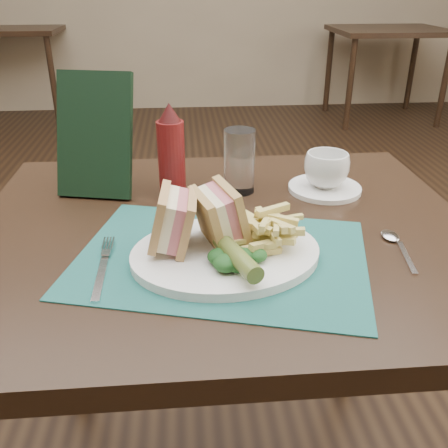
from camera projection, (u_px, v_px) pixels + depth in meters
name	position (u px, v px, depth m)	size (l,w,h in m)	color
floor	(212.00, 357.00, 1.68)	(7.00, 7.00, 0.00)	black
wall_back	(189.00, 107.00, 4.79)	(6.00, 6.00, 0.00)	gray
table_main	(224.00, 383.00, 1.06)	(0.90, 0.75, 0.75)	black
table_bg_left	(15.00, 73.00, 4.35)	(0.90, 0.75, 0.75)	black
table_bg_right	(383.00, 75.00, 4.26)	(0.90, 0.75, 0.75)	black
placemat	(221.00, 257.00, 0.80)	(0.45, 0.32, 0.00)	#1A544D
plate	(226.00, 254.00, 0.79)	(0.30, 0.24, 0.01)	white
sandwich_half_a	(160.00, 220.00, 0.77)	(0.06, 0.09, 0.09)	tan
sandwich_half_b	(207.00, 217.00, 0.78)	(0.06, 0.10, 0.09)	tan
kale_garnish	(235.00, 258.00, 0.74)	(0.11, 0.08, 0.03)	#153B17
pickle_spear	(237.00, 257.00, 0.72)	(0.03, 0.03, 0.12)	#4F5F24
fries_pile	(266.00, 225.00, 0.79)	(0.18, 0.20, 0.06)	#CFBF67
fork	(103.00, 265.00, 0.76)	(0.03, 0.17, 0.01)	silver
spoon	(401.00, 248.00, 0.81)	(0.03, 0.15, 0.01)	silver
saucer	(325.00, 188.00, 1.04)	(0.15, 0.15, 0.01)	white
coffee_cup	(326.00, 170.00, 1.02)	(0.09, 0.09, 0.07)	white
drinking_glass	(239.00, 161.00, 1.01)	(0.06, 0.06, 0.13)	white
ketchup_bottle	(171.00, 150.00, 0.99)	(0.05, 0.05, 0.19)	#601010
check_presenter	(95.00, 135.00, 0.98)	(0.15, 0.02, 0.25)	black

